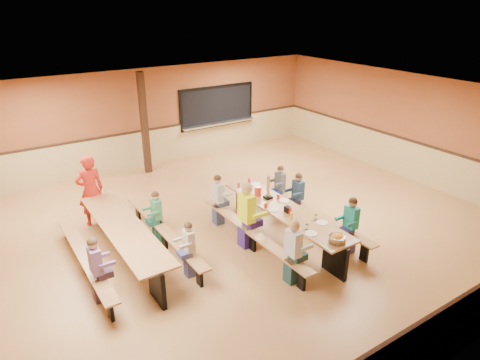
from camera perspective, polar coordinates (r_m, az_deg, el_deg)
ground at (r=9.84m, az=-1.27°, el=-6.65°), size 12.00×12.00×0.00m
room_envelope at (r=9.52m, az=-1.30°, el=-3.04°), size 12.04×10.04×3.02m
kitchen_pass_through at (r=14.54m, az=-3.04°, el=9.55°), size 2.78×0.28×1.38m
structural_post at (r=12.88m, az=-12.64°, el=7.30°), size 0.18×0.18×3.00m
cafeteria_table_main at (r=9.28m, az=5.90°, el=-5.03°), size 1.91×3.70×0.74m
cafeteria_table_second at (r=8.84m, az=-15.08°, el=-7.32°), size 1.91×3.70×0.74m
seated_child_white_left at (r=7.92m, az=7.07°, el=-9.54°), size 0.40×0.32×1.26m
seated_adult_yellow at (r=8.91m, az=0.88°, el=-4.77°), size 0.48×0.39×1.43m
seated_child_grey_left at (r=9.85m, az=-2.96°, el=-2.70°), size 0.36×0.30×1.20m
seated_child_teal_right at (r=9.05m, az=14.50°, el=-5.88°), size 0.37×0.30×1.22m
seated_child_navy_right at (r=10.09m, az=7.70°, el=-2.31°), size 0.35×0.29×1.18m
seated_child_char_right at (r=10.57m, az=5.33°, el=-1.09°), size 0.34×0.28×1.14m
seated_child_purple_sec at (r=7.83m, az=-18.58°, el=-11.32°), size 0.38×0.31×1.23m
seated_child_green_sec at (r=9.32m, az=-11.00°, el=-4.88°), size 0.34×0.28×1.15m
seated_child_tan_sec at (r=8.12m, az=-6.78°, el=-9.22°), size 0.32×0.27×1.12m
standing_woman at (r=10.33m, az=-19.31°, el=-1.30°), size 0.62×0.42×1.69m
punch_pitcher at (r=9.70m, az=2.40°, el=-1.49°), size 0.16×0.16×0.22m
chip_bowl at (r=8.12m, az=12.86°, el=-7.59°), size 0.32×0.32×0.15m
napkin_dispenser at (r=9.02m, az=6.37°, el=-3.93°), size 0.10×0.14×0.13m
condiment_mustard at (r=8.71m, az=6.88°, el=-4.84°), size 0.06×0.06×0.17m
condiment_ketchup at (r=8.89m, az=6.71°, el=-4.22°), size 0.06×0.06×0.17m
table_paddle at (r=9.56m, az=3.76°, el=-1.73°), size 0.16×0.16×0.56m
place_settings at (r=9.16m, az=5.97°, el=-3.55°), size 0.65×3.30×0.11m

